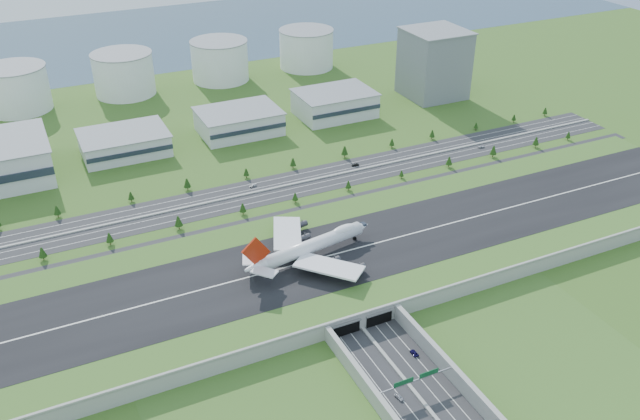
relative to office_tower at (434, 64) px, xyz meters
name	(u,v)px	position (x,y,z in m)	size (l,w,h in m)	color
ground	(317,272)	(-200.00, -195.00, -27.50)	(1200.00, 1200.00, 0.00)	#254F18
airfield_deck	(317,266)	(-200.00, -195.09, -23.38)	(520.00, 100.00, 9.20)	#979791
underpass_road	(421,394)	(-200.00, -294.42, -24.07)	(38.80, 120.40, 8.00)	#28282B
sign_gantry_near	(416,381)	(-200.00, -290.04, -20.55)	(38.70, 0.70, 9.80)	gray
north_expressway	(253,193)	(-200.00, -100.00, -27.44)	(560.00, 36.00, 0.12)	#28282B
tree_row	(271,183)	(-187.63, -100.43, -22.83)	(500.52, 48.73, 8.44)	#3D2819
hangar_mid_a	(124,143)	(-260.00, -5.00, -20.00)	(58.00, 42.00, 15.00)	silver
hangar_mid_b	(239,122)	(-175.00, -5.00, -19.00)	(58.00, 42.00, 17.00)	silver
hangar_mid_c	(335,104)	(-95.00, -5.00, -18.00)	(58.00, 42.00, 19.00)	silver
office_tower	(434,64)	(0.00, 0.00, 0.00)	(46.00, 46.00, 55.00)	slate
fuel_tank_a	(17,89)	(-320.00, 115.00, -10.00)	(50.00, 50.00, 35.00)	white
fuel_tank_b	(124,74)	(-235.00, 115.00, -10.00)	(50.00, 50.00, 35.00)	white
fuel_tank_c	(220,61)	(-150.00, 115.00, -10.00)	(50.00, 50.00, 35.00)	white
fuel_tank_d	(306,49)	(-65.00, 115.00, -10.00)	(50.00, 50.00, 35.00)	white
bay_water	(127,39)	(-200.00, 285.00, -27.47)	(1200.00, 260.00, 0.06)	#324C60
boeing_747	(310,246)	(-202.31, -191.87, -12.72)	(77.24, 72.41, 24.05)	white
car_0	(399,397)	(-207.44, -289.79, -26.59)	(1.88, 4.66, 1.59)	silver
car_2	(414,353)	(-187.75, -270.02, -26.70)	(2.26, 4.90, 1.36)	#110D42
car_5	(355,165)	(-123.29, -93.56, -26.55)	(1.76, 5.05, 1.66)	black
car_6	(481,147)	(-27.49, -105.94, -26.67)	(2.35, 5.09, 1.41)	silver
car_7	(253,185)	(-196.72, -91.58, -26.65)	(2.03, 5.00, 1.45)	silver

